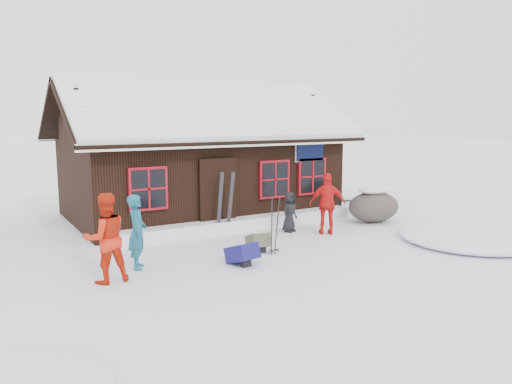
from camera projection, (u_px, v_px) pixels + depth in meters
ground at (230, 255)px, 11.62m from camera, size 120.00×120.00×0.00m
mountain_hut at (199, 167)px, 16.37m from camera, size 8.90×6.09×4.42m
snow_drift at (240, 223)px, 14.26m from camera, size 7.60×0.60×0.35m
snow_mounds at (251, 231)px, 14.04m from camera, size 20.60×13.20×0.48m
skier_teal at (137, 232)px, 10.51m from camera, size 0.57×0.68×1.60m
skier_orange_left at (106, 238)px, 9.61m from camera, size 0.89×0.71×1.76m
skier_orange_right at (327, 204)px, 13.61m from camera, size 1.07×0.86×1.70m
skier_crouched at (289, 212)px, 13.93m from camera, size 0.65×0.55×1.13m
boulder at (374, 206)px, 15.28m from camera, size 1.69×1.27×0.99m
ski_pair_right at (225, 204)px, 13.65m from camera, size 0.54×0.22×1.76m
ski_poles at (274, 227)px, 11.67m from camera, size 0.25×0.12×1.37m
backpack_blue at (242, 257)px, 10.86m from camera, size 0.59×0.72×0.35m
backpack_olive at (258, 244)px, 11.97m from camera, size 0.55×0.67×0.32m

